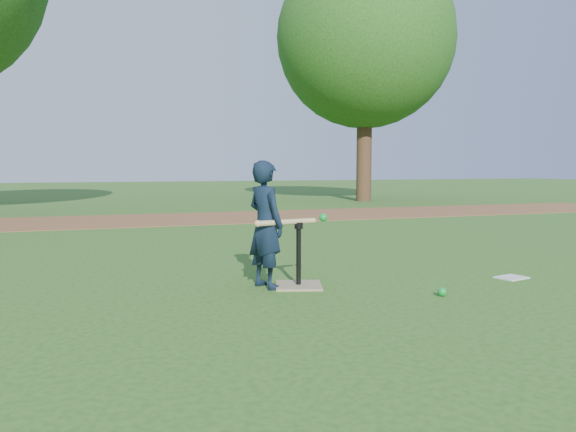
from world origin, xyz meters
name	(u,v)px	position (x,y,z in m)	size (l,w,h in m)	color
ground	(333,287)	(0.00, 0.00, 0.00)	(80.00, 80.00, 0.00)	#285116
dirt_strip	(193,218)	(0.00, 7.50, 0.01)	(24.00, 3.00, 0.01)	brown
child	(266,225)	(-0.60, 0.20, 0.60)	(0.44, 0.29, 1.19)	black
wiffle_ball_ground	(442,292)	(0.75, -0.67, 0.04)	(0.08, 0.08, 0.08)	#0D932C
clipboard	(511,278)	(1.90, -0.22, 0.01)	(0.30, 0.23, 0.01)	silver
batting_tee	(299,275)	(-0.30, 0.13, 0.11)	(0.54, 0.54, 0.61)	#92825D
swing_action	(292,221)	(-0.37, 0.11, 0.63)	(0.73, 0.16, 0.10)	tan
tree_right	(365,39)	(6.50, 12.00, 5.29)	(5.80, 5.80, 8.21)	#382316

